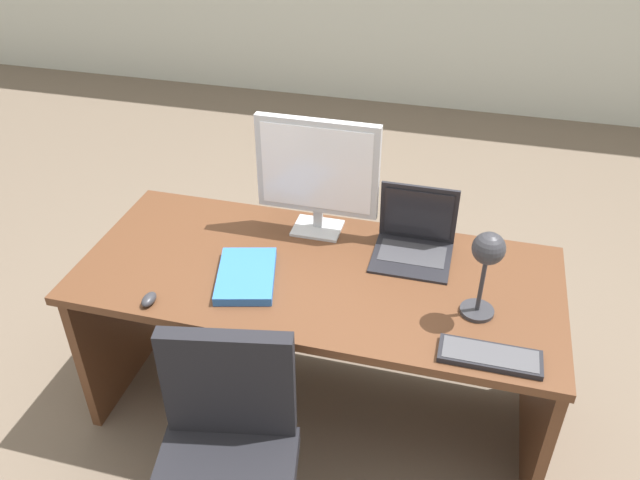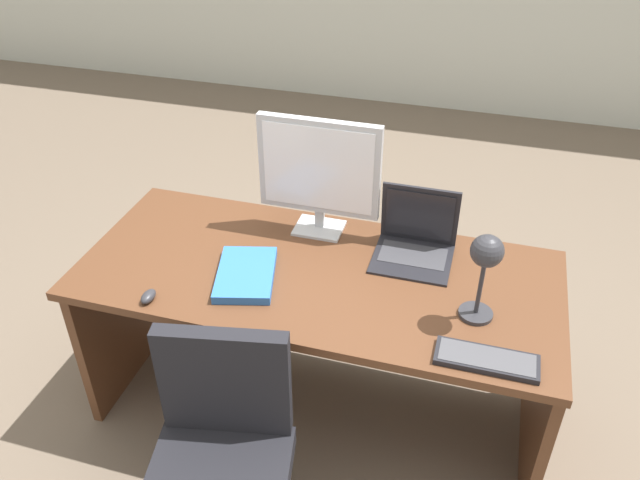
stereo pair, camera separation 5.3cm
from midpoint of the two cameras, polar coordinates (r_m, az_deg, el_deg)
name	(u,v)px [view 1 (the left image)]	position (r m, az deg, el deg)	size (l,w,h in m)	color
ground	(378,228)	(4.09, 4.80, 1.08)	(12.00, 12.00, 0.00)	#6B5B4C
desk	(321,306)	(2.63, -0.51, -5.89)	(1.84, 0.81, 0.76)	#56331E
monitor	(317,170)	(2.55, -0.85, 6.23)	(0.50, 0.16, 0.50)	#B7BABF
laptop	(415,232)	(2.55, 7.93, 0.69)	(0.31, 0.28, 0.27)	black
keyboard	(490,356)	(2.16, 14.24, -10.03)	(0.33, 0.12, 0.02)	black
mouse	(149,299)	(2.38, -15.65, -5.13)	(0.04, 0.08, 0.03)	#2D2D33
desk_lamp	(487,259)	(2.16, 13.99, -1.64)	(0.12, 0.14, 0.35)	#2D2D33
book	(246,276)	(2.43, -7.23, -3.17)	(0.28, 0.36, 0.03)	blue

